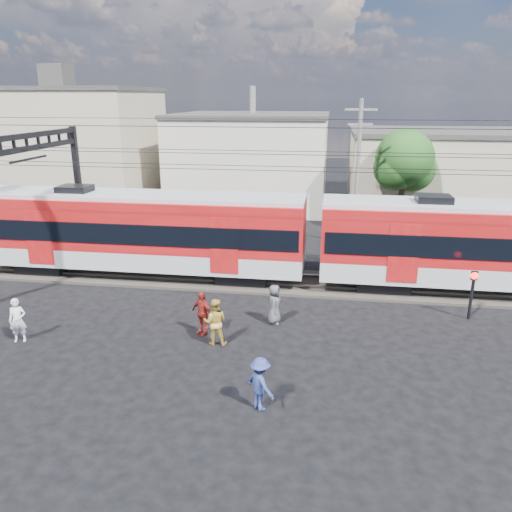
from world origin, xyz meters
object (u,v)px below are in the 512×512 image
object	(u,v)px
pedestrian_c	(260,384)
crossing_signal	(473,286)
pedestrian_a	(18,320)
commuter_train	(145,230)

from	to	relation	value
pedestrian_c	crossing_signal	bearing A→B (deg)	-94.06
pedestrian_a	commuter_train	bearing A→B (deg)	55.68
pedestrian_c	crossing_signal	xyz separation A→B (m)	(7.49, 7.28, 0.61)
pedestrian_a	pedestrian_c	world-z (taller)	pedestrian_a
pedestrian_a	crossing_signal	xyz separation A→B (m)	(16.82, 4.46, 0.59)
commuter_train	pedestrian_c	size ratio (longest dim) A/B	31.12
commuter_train	crossing_signal	bearing A→B (deg)	-11.34
commuter_train	pedestrian_c	bearing A→B (deg)	-54.97
commuter_train	pedestrian_a	world-z (taller)	commuter_train
commuter_train	pedestrian_c	distance (m)	12.58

